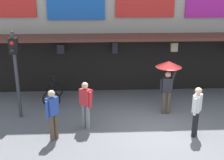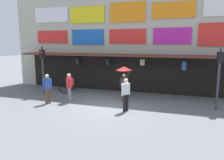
% 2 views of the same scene
% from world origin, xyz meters
% --- Properties ---
extents(ground_plane, '(80.00, 80.00, 0.00)m').
position_xyz_m(ground_plane, '(0.00, 0.00, 0.00)').
color(ground_plane, slate).
extents(shopfront, '(18.00, 2.60, 8.00)m').
position_xyz_m(shopfront, '(0.00, 4.57, 3.96)').
color(shopfront, '#B2AD9E').
rests_on(shopfront, ground).
extents(traffic_light_near, '(0.29, 0.33, 3.20)m').
position_xyz_m(traffic_light_near, '(-4.97, 1.27, 2.14)').
color(traffic_light_near, '#38383D').
rests_on(traffic_light_near, ground).
extents(traffic_light_far, '(0.30, 0.34, 3.20)m').
position_xyz_m(traffic_light_far, '(5.45, 1.29, 2.14)').
color(traffic_light_far, '#38383D').
rests_on(traffic_light_far, ground).
extents(bicycle_parked, '(0.75, 1.18, 1.05)m').
position_xyz_m(bicycle_parked, '(-3.94, 2.59, 0.39)').
color(bicycle_parked, black).
rests_on(bicycle_parked, ground).
extents(pedestrian_in_white, '(0.39, 0.44, 1.68)m').
position_xyz_m(pedestrian_in_white, '(-3.48, -0.45, 0.95)').
color(pedestrian_in_white, brown).
rests_on(pedestrian_in_white, ground).
extents(pedestrian_in_green, '(0.39, 0.45, 1.68)m').
position_xyz_m(pedestrian_in_green, '(1.07, -0.44, 0.95)').
color(pedestrian_in_green, black).
rests_on(pedestrian_in_green, ground).
extents(pedestrian_with_umbrella, '(0.96, 0.96, 2.08)m').
position_xyz_m(pedestrian_with_umbrella, '(0.52, 1.29, 1.64)').
color(pedestrian_with_umbrella, brown).
rests_on(pedestrian_with_umbrella, ground).
extents(pedestrian_in_red, '(0.48, 0.47, 1.68)m').
position_xyz_m(pedestrian_in_red, '(-2.48, 0.26, 0.98)').
color(pedestrian_in_red, gray).
rests_on(pedestrian_in_red, ground).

